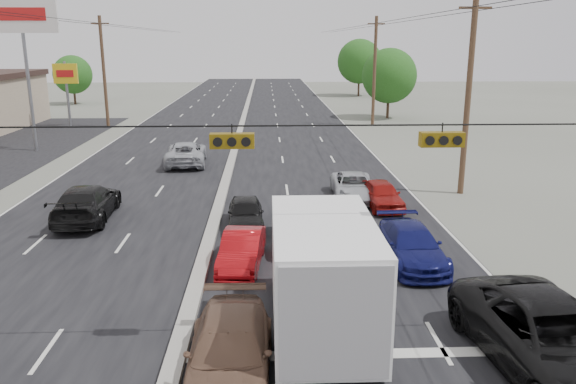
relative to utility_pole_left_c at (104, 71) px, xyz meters
name	(u,v)px	position (x,y,z in m)	size (l,w,h in m)	color
ground	(180,348)	(12.50, -40.00, -5.11)	(200.00, 200.00, 0.00)	#606356
road_surface	(236,144)	(12.50, -10.00, -5.11)	(20.00, 160.00, 0.02)	black
center_median	(236,143)	(12.50, -10.00, -5.01)	(0.50, 160.00, 0.20)	gray
utility_pole_left_c	(104,71)	(0.00, 0.00, 0.00)	(1.60, 0.30, 10.00)	#422D1E
utility_pole_right_b	(468,95)	(25.00, -25.00, 0.00)	(1.60, 0.30, 10.00)	#422D1E
utility_pole_right_c	(375,71)	(25.00, 0.00, 0.00)	(1.60, 0.30, 10.00)	#422D1E
traffic_signals	(228,139)	(13.90, -40.00, 0.39)	(25.00, 0.30, 0.54)	black
pole_sign_billboard	(22,24)	(-2.00, -12.00, 3.76)	(5.00, 0.25, 11.00)	slate
pole_sign_far	(66,79)	(-3.50, 0.00, -0.70)	(2.20, 0.25, 6.00)	slate
tree_left_far	(73,75)	(-9.50, 20.00, -1.39)	(4.80, 4.80, 6.12)	#382619
tree_right_mid	(389,76)	(27.50, 5.00, -0.77)	(5.60, 5.60, 7.14)	#382619
tree_right_far	(359,61)	(28.50, 30.00, -0.15)	(6.40, 6.40, 8.16)	#382619
box_truck	(321,277)	(16.18, -39.66, -3.31)	(2.48, 6.91, 3.50)	black
tan_sedan	(230,353)	(13.90, -41.46, -4.40)	(1.98, 4.88, 1.42)	brown
red_sedan	(242,250)	(13.91, -34.59, -4.48)	(1.33, 3.81, 1.26)	#9B090E
black_suv	(554,340)	(21.55, -41.49, -4.23)	(2.92, 6.32, 1.76)	black
queue_car_a	(246,213)	(13.90, -30.23, -4.47)	(1.50, 3.72, 1.27)	black
queue_car_b	(298,228)	(16.00, -32.39, -4.44)	(1.41, 4.05, 1.34)	silver
queue_car_c	(354,187)	(19.20, -25.86, -4.48)	(2.09, 4.53, 1.26)	#ADB1B6
queue_car_d	(411,246)	(19.96, -34.47, -4.44)	(1.87, 4.60, 1.33)	#101353
queue_car_e	(382,195)	(20.31, -27.49, -4.46)	(1.52, 3.77, 1.28)	maroon
oncoming_near	(87,203)	(6.80, -28.83, -4.32)	(2.20, 5.41, 1.57)	black
oncoming_far	(186,153)	(9.62, -17.25, -4.37)	(2.45, 5.31, 1.48)	#AAACB2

